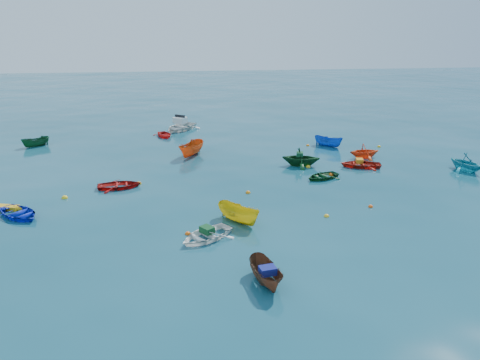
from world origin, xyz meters
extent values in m
plane|color=#0A3E4E|center=(0.00, 0.00, 0.00)|extent=(160.00, 160.00, 0.00)
imported|color=#0F24BD|center=(-13.25, 1.28, 0.00)|extent=(3.72, 3.70, 0.63)
imported|color=white|center=(-2.77, -2.89, 0.00)|extent=(3.71, 3.55, 0.63)
imported|color=brown|center=(-0.43, -7.49, 0.00)|extent=(1.51, 2.85, 1.05)
imported|color=gold|center=(-0.82, -1.01, 0.00)|extent=(2.75, 3.02, 1.15)
imported|color=#0F411C|center=(6.01, 5.78, 0.00)|extent=(3.12, 2.76, 0.54)
imported|color=teal|center=(17.21, 6.25, 0.00)|extent=(3.16, 3.38, 1.43)
imported|color=#AA110E|center=(-8.11, 5.56, 0.00)|extent=(3.07, 2.35, 0.59)
imported|color=#DA5314|center=(-3.06, 12.81, 0.00)|extent=(2.79, 3.58, 1.31)
imported|color=#0F411B|center=(5.23, 8.96, 0.00)|extent=(3.39, 3.10, 1.51)
imported|color=#B61B0F|center=(9.72, 8.10, 0.00)|extent=(3.44, 2.80, 0.63)
imported|color=#0E4AB8|center=(9.11, 14.39, 0.00)|extent=(2.66, 2.55, 1.04)
imported|color=red|center=(-5.53, 19.85, 0.00)|extent=(2.47, 2.96, 0.53)
imported|color=#F14916|center=(10.93, 10.48, 0.00)|extent=(2.61, 2.29, 1.30)
imported|color=#104824|center=(-16.77, 17.57, 0.00)|extent=(2.54, 2.15, 0.95)
imported|color=silver|center=(-3.96, 22.49, 0.00)|extent=(4.93, 5.22, 1.48)
cube|color=#114721|center=(-2.69, -2.82, 0.48)|extent=(0.84, 0.87, 0.34)
cube|color=navy|center=(-0.40, -7.64, 0.69)|extent=(0.77, 0.64, 0.33)
cube|color=#114725|center=(5.14, 8.99, 0.91)|extent=(0.65, 0.76, 0.32)
cube|color=orange|center=(9.62, 8.12, 0.48)|extent=(0.65, 0.77, 0.32)
sphere|color=#FF5D0D|center=(-3.69, -2.23, 0.00)|extent=(0.30, 0.30, 0.30)
sphere|color=yellow|center=(4.29, -0.87, 0.00)|extent=(0.30, 0.30, 0.30)
sphere|color=#EA4E0C|center=(7.36, 0.19, 0.00)|extent=(0.29, 0.29, 0.29)
sphere|color=yellow|center=(-11.33, 4.00, 0.00)|extent=(0.39, 0.39, 0.39)
sphere|color=orange|center=(0.34, 3.49, 0.00)|extent=(0.33, 0.33, 0.33)
sphere|color=yellow|center=(5.72, 8.54, 0.00)|extent=(0.37, 0.37, 0.37)
sphere|color=#E4570C|center=(6.86, 6.35, 0.00)|extent=(0.38, 0.38, 0.38)
sphere|color=gold|center=(-6.89, 6.16, 0.00)|extent=(0.38, 0.38, 0.38)
sphere|color=orange|center=(7.35, 14.78, 0.00)|extent=(0.29, 0.29, 0.29)
sphere|color=gold|center=(13.52, 13.54, 0.00)|extent=(0.31, 0.31, 0.31)
camera|label=1|loc=(-3.72, -24.79, 10.76)|focal=35.00mm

